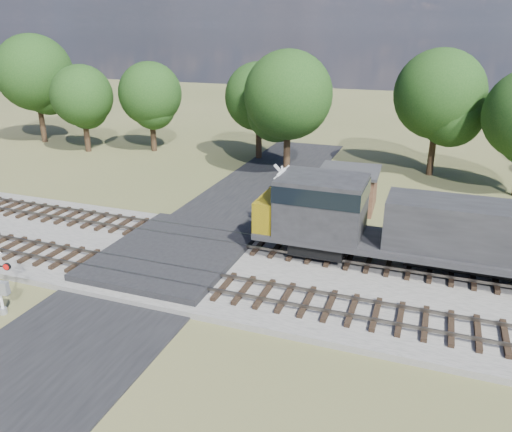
% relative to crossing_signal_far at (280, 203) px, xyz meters
% --- Properties ---
extents(ground, '(160.00, 160.00, 0.00)m').
position_rel_crossing_signal_far_xyz_m(ground, '(-4.04, -6.47, -1.73)').
color(ground, '#4A522C').
rests_on(ground, ground).
extents(ballast_bed, '(140.00, 10.00, 0.30)m').
position_rel_crossing_signal_far_xyz_m(ballast_bed, '(5.96, -5.97, -1.58)').
color(ballast_bed, gray).
rests_on(ballast_bed, ground).
extents(road, '(7.00, 60.00, 0.08)m').
position_rel_crossing_signal_far_xyz_m(road, '(-4.04, -6.47, -1.69)').
color(road, black).
rests_on(road, ground).
extents(crossing_panel, '(7.00, 9.00, 0.62)m').
position_rel_crossing_signal_far_xyz_m(crossing_panel, '(-4.04, -5.97, -1.41)').
color(crossing_panel, '#262628').
rests_on(crossing_panel, ground).
extents(track_near, '(140.00, 2.60, 0.33)m').
position_rel_crossing_signal_far_xyz_m(track_near, '(-0.92, -8.47, -1.31)').
color(track_near, black).
rests_on(track_near, ballast_bed).
extents(track_far, '(140.00, 2.60, 0.33)m').
position_rel_crossing_signal_far_xyz_m(track_far, '(-0.92, -3.47, -1.31)').
color(track_far, black).
rests_on(track_far, ballast_bed).
extents(crossing_signal_far, '(1.67, 0.36, 4.15)m').
position_rel_crossing_signal_far_xyz_m(crossing_signal_far, '(0.00, 0.00, 0.00)').
color(crossing_signal_far, silver).
rests_on(crossing_signal_far, ground).
extents(equipment_shed, '(4.17, 4.17, 2.73)m').
position_rel_crossing_signal_far_xyz_m(equipment_shed, '(3.20, 5.39, -0.35)').
color(equipment_shed, '#432A1D').
rests_on(equipment_shed, ground).
extents(treeline, '(76.66, 11.98, 11.62)m').
position_rel_crossing_signal_far_xyz_m(treeline, '(5.18, 14.45, 4.77)').
color(treeline, black).
rests_on(treeline, ground).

